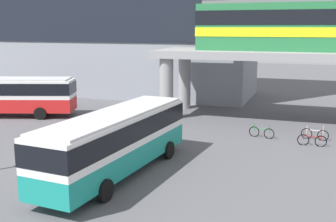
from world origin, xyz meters
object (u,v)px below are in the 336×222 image
bus_main (117,137)px  bus_secondary (7,93)px  bicycle_silver (315,134)px  bicycle_red (312,140)px  bicycle_green (262,132)px

bus_main → bus_secondary: 17.85m
bus_main → bus_secondary: (-14.90, 9.84, 0.00)m
bus_main → bicycle_silver: bus_main is taller
bus_main → bicycle_red: (9.24, 8.79, -1.63)m
bus_secondary → bicycle_silver: bearing=1.4°
bus_main → bus_secondary: same height
bus_main → bicycle_red: 12.86m
bicycle_silver → bus_secondary: bearing=-178.6°
bus_main → bus_secondary: bearing=146.5°
bicycle_green → bicycle_red: bearing=-16.7°
bicycle_silver → bicycle_red: same height
bicycle_silver → bicycle_red: (-0.16, -1.65, 0.00)m
bicycle_silver → bicycle_red: 1.66m
bicycle_silver → bicycle_red: bearing=-95.4°
bus_main → bicycle_green: bearing=58.5°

